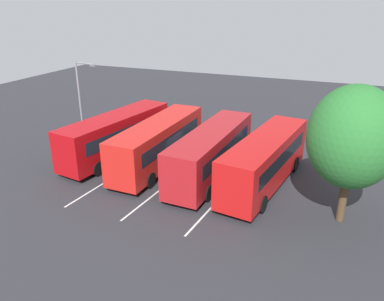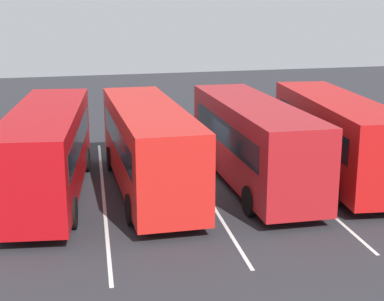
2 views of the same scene
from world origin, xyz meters
The scene contains 11 objects.
ground_plane centered at (0.00, 0.00, 0.00)m, with size 73.70×73.70×0.00m, color #2B2B30.
bus_far_left centered at (-0.36, -5.70, 1.84)m, with size 10.56×3.81×3.34m.
bus_center_left centered at (-0.38, -2.02, 1.84)m, with size 10.43×2.89×3.34m.
bus_center_right centered at (-0.16, 2.11, 1.84)m, with size 10.40×2.76×3.34m.
bus_far_right centered at (0.17, 5.86, 1.84)m, with size 10.58×3.95×3.34m.
pedestrian centered at (6.91, -4.68, 1.00)m, with size 0.45×0.45×1.70m.
street_lamp centered at (1.78, 10.13, 3.99)m, with size 0.56×2.27×6.88m.
depot_tree centered at (-2.98, -10.56, 4.89)m, with size 5.15×4.64×7.60m.
lane_stripe_outer_left centered at (0.00, -3.88, 0.00)m, with size 15.53×0.12×0.01m, color silver.
lane_stripe_inner_left centered at (0.00, 0.00, 0.00)m, with size 15.53×0.12×0.01m, color silver.
lane_stripe_inner_right centered at (0.00, 3.88, 0.00)m, with size 15.53×0.12×0.01m, color silver.
Camera 1 is at (-22.91, -9.87, 11.40)m, focal length 35.40 mm.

